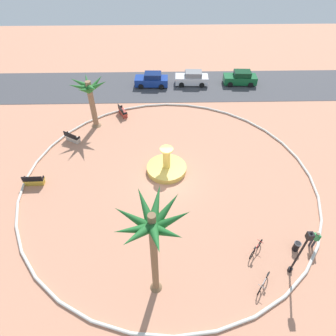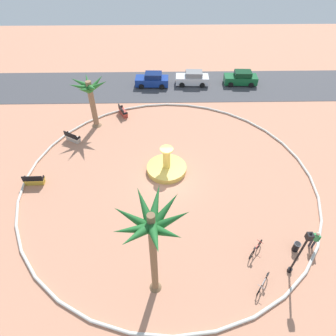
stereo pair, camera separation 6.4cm
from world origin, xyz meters
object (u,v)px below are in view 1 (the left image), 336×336
at_px(palm_tree_near_fountain, 152,231).
at_px(parked_car_leftmost, 152,80).
at_px(fountain, 167,168).
at_px(parked_car_third, 240,78).
at_px(trash_bin, 296,246).
at_px(bicycle_by_lamppost, 264,283).
at_px(parked_car_second, 192,78).
at_px(lamppost, 302,250).
at_px(bicycle_red_frame, 256,249).
at_px(bench_west, 72,138).
at_px(bench_north, 123,112).
at_px(palm_tree_by_curb, 90,94).
at_px(bench_east, 34,181).
at_px(person_cyclist_helmet, 315,239).

bearing_deg(palm_tree_near_fountain, parked_car_leftmost, 91.58).
distance_m(fountain, parked_car_third, 18.17).
distance_m(palm_tree_near_fountain, trash_bin, 10.94).
xyz_separation_m(fountain, bicycle_by_lamppost, (5.55, -10.19, 0.05)).
bearing_deg(parked_car_second, lamppost, -80.67).
distance_m(palm_tree_near_fountain, bicycle_red_frame, 8.76).
height_order(bench_west, bench_north, same).
bearing_deg(lamppost, parked_car_third, 85.60).
relative_size(palm_tree_by_curb, parked_car_second, 1.25).
bearing_deg(bench_west, parked_car_leftmost, 56.23).
bearing_deg(palm_tree_by_curb, bicycle_by_lamppost, -53.41).
relative_size(trash_bin, parked_car_third, 0.18).
height_order(lamppost, bicycle_red_frame, lamppost).
height_order(lamppost, trash_bin, lamppost).
distance_m(bench_west, bench_north, 6.23).
distance_m(palm_tree_near_fountain, bench_east, 14.31).
height_order(bench_west, bicycle_by_lamppost, bench_west).
relative_size(person_cyclist_helmet, parked_car_second, 0.39).
distance_m(bench_west, trash_bin, 21.04).
relative_size(palm_tree_near_fountain, palm_tree_by_curb, 1.42).
xyz_separation_m(trash_bin, parked_car_second, (-4.93, 23.37, 0.39)).
height_order(bench_east, parked_car_second, parked_car_second).
relative_size(bench_west, bicycle_by_lamppost, 1.18).
relative_size(bench_west, parked_car_second, 0.40).
bearing_deg(bench_east, fountain, 7.32).
xyz_separation_m(palm_tree_near_fountain, trash_bin, (9.18, 2.35, -5.47)).
bearing_deg(parked_car_second, palm_tree_near_fountain, -99.38).
height_order(trash_bin, parked_car_third, parked_car_third).
distance_m(palm_tree_near_fountain, bicycle_by_lamppost, 8.40).
bearing_deg(lamppost, palm_tree_by_curb, 132.21).
relative_size(bench_west, person_cyclist_helmet, 1.01).
xyz_separation_m(bench_west, bench_north, (4.35, 4.46, 0.00)).
distance_m(parked_car_second, parked_car_third, 5.99).
bearing_deg(palm_tree_near_fountain, bench_north, 101.07).
height_order(lamppost, person_cyclist_helmet, lamppost).
xyz_separation_m(fountain, bench_west, (-8.87, 4.29, 0.01)).
bearing_deg(bicycle_by_lamppost, parked_car_third, 81.45).
distance_m(fountain, bench_west, 9.86).
relative_size(fountain, bicycle_red_frame, 2.55).
xyz_separation_m(bench_north, trash_bin, (12.87, -16.54, 0.04)).
bearing_deg(bicycle_by_lamppost, bench_north, 117.99).
xyz_separation_m(bicycle_by_lamppost, parked_car_third, (3.87, 25.72, 0.40)).
distance_m(bicycle_red_frame, parked_car_leftmost, 24.30).
relative_size(fountain, bench_north, 2.02).
bearing_deg(bench_north, parked_car_third, 25.95).
relative_size(trash_bin, person_cyclist_helmet, 0.45).
bearing_deg(trash_bin, bench_east, 161.40).
relative_size(bench_west, parked_car_third, 0.40).
bearing_deg(palm_tree_near_fountain, parked_car_third, 68.26).
height_order(bench_east, bicycle_by_lamppost, bench_east).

